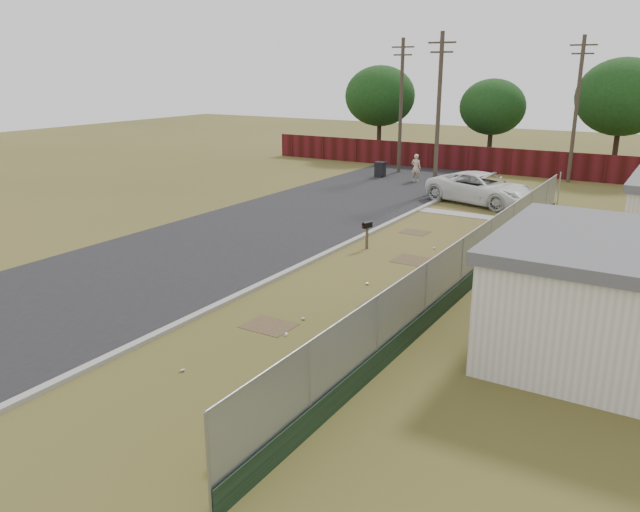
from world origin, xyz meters
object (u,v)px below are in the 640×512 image
Objects in this scene: trash_bin at (380,169)px; pedestrian at (416,168)px; mailbox at (367,227)px; fire_hydrant at (239,435)px; pickup_truck at (482,188)px.

pedestrian is at bearing -7.73° from trash_bin.
mailbox reaches higher than trash_bin.
fire_hydrant is 25.18m from pickup_truck.
fire_hydrant is 0.90× the size of trash_bin.
mailbox is at bearing 105.46° from pedestrian.
mailbox is 11.19m from pickup_truck.
trash_bin is at bearing -8.25° from pedestrian.
pedestrian is (-4.48, 15.64, -0.00)m from mailbox.
pedestrian reaches higher than fire_hydrant.
pickup_truck is 3.37× the size of pedestrian.
fire_hydrant is 14.55m from mailbox.
mailbox is at bearing -170.67° from pickup_truck.
pickup_truck is (1.25, 11.12, -0.06)m from mailbox.
mailbox is 16.27m from pedestrian.
trash_bin is (-11.61, 29.87, 0.09)m from fire_hydrant.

